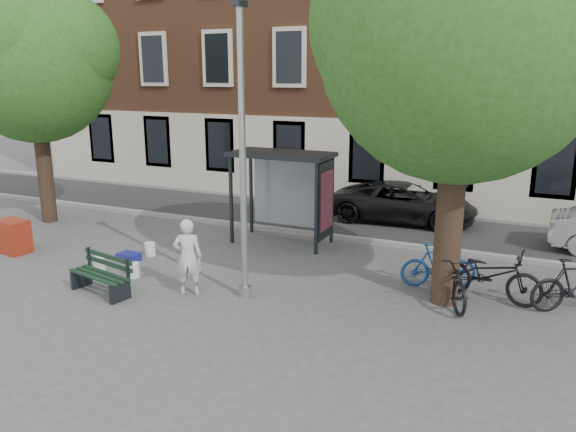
% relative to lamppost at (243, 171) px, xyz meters
% --- Properties ---
extents(ground, '(90.00, 90.00, 0.00)m').
position_rel_lamppost_xyz_m(ground, '(0.00, 0.00, -2.78)').
color(ground, '#4C4C4F').
rests_on(ground, ground).
extents(road, '(40.00, 4.00, 0.01)m').
position_rel_lamppost_xyz_m(road, '(0.00, 7.00, -2.78)').
color(road, '#28282B').
rests_on(road, ground).
extents(curb_near, '(40.00, 0.25, 0.12)m').
position_rel_lamppost_xyz_m(curb_near, '(0.00, 5.00, -2.72)').
color(curb_near, gray).
rests_on(curb_near, ground).
extents(curb_far, '(40.00, 0.25, 0.12)m').
position_rel_lamppost_xyz_m(curb_far, '(0.00, 9.00, -2.72)').
color(curb_far, gray).
rests_on(curb_far, ground).
extents(building_row, '(30.00, 8.00, 14.00)m').
position_rel_lamppost_xyz_m(building_row, '(0.00, 13.00, 4.22)').
color(building_row, brown).
rests_on(building_row, ground).
extents(lamppost, '(0.28, 0.35, 6.11)m').
position_rel_lamppost_xyz_m(lamppost, '(0.00, 0.00, 0.00)').
color(lamppost, '#9EA0A3').
rests_on(lamppost, ground).
extents(tree_right, '(5.76, 5.60, 8.20)m').
position_rel_lamppost_xyz_m(tree_right, '(4.01, 1.38, 2.83)').
color(tree_right, black).
rests_on(tree_right, ground).
extents(tree_left, '(5.18, 4.86, 7.40)m').
position_rel_lamppost_xyz_m(tree_left, '(-8.99, 2.88, 2.43)').
color(tree_left, black).
rests_on(tree_left, ground).
extents(bus_shelter, '(2.85, 1.45, 2.62)m').
position_rel_lamppost_xyz_m(bus_shelter, '(-0.61, 4.11, -0.87)').
color(bus_shelter, '#1E2328').
rests_on(bus_shelter, ground).
extents(painter, '(0.74, 0.65, 1.72)m').
position_rel_lamppost_xyz_m(painter, '(-1.20, -0.39, -1.92)').
color(painter, silver).
rests_on(painter, ground).
extents(bench, '(1.71, 0.86, 0.84)m').
position_rel_lamppost_xyz_m(bench, '(-2.98, -1.14, -2.40)').
color(bench, '#1E2328').
rests_on(bench, ground).
extents(bike_a, '(2.30, 1.08, 1.16)m').
position_rel_lamppost_xyz_m(bike_a, '(4.84, 2.02, -2.20)').
color(bike_a, black).
rests_on(bike_a, ground).
extents(bike_b, '(1.77, 1.11, 1.03)m').
position_rel_lamppost_xyz_m(bike_b, '(3.72, 2.34, -2.27)').
color(bike_b, navy).
rests_on(bike_b, ground).
extents(bike_c, '(1.65, 2.28, 1.14)m').
position_rel_lamppost_xyz_m(bike_c, '(4.08, 1.55, -2.21)').
color(bike_c, black).
rests_on(bike_c, ground).
extents(bike_d, '(1.91, 1.40, 1.14)m').
position_rel_lamppost_xyz_m(bike_d, '(6.50, 2.11, -2.21)').
color(bike_d, black).
rests_on(bike_d, ground).
extents(car_dark, '(4.73, 2.35, 1.29)m').
position_rel_lamppost_xyz_m(car_dark, '(1.64, 7.83, -2.14)').
color(car_dark, black).
rests_on(car_dark, ground).
extents(red_stand, '(0.97, 0.71, 0.90)m').
position_rel_lamppost_xyz_m(red_stand, '(-7.26, 0.13, -2.33)').
color(red_stand, maroon).
rests_on(red_stand, ground).
extents(blue_crate, '(0.57, 0.43, 0.20)m').
position_rel_lamppost_xyz_m(blue_crate, '(-3.94, 0.87, -2.68)').
color(blue_crate, navy).
rests_on(blue_crate, ground).
extents(bucket_a, '(0.34, 0.34, 0.36)m').
position_rel_lamppost_xyz_m(bucket_a, '(-3.00, -0.07, -2.60)').
color(bucket_a, white).
rests_on(bucket_a, ground).
extents(bucket_b, '(0.34, 0.34, 0.36)m').
position_rel_lamppost_xyz_m(bucket_b, '(-3.69, 1.44, -2.60)').
color(bucket_b, white).
rests_on(bucket_b, ground).
extents(bucket_c, '(0.33, 0.33, 0.36)m').
position_rel_lamppost_xyz_m(bucket_c, '(-4.09, -0.03, -2.60)').
color(bucket_c, silver).
rests_on(bucket_c, ground).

